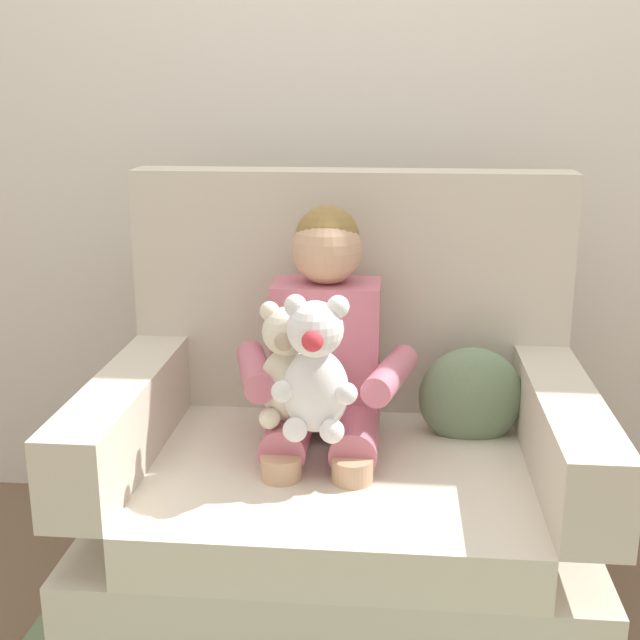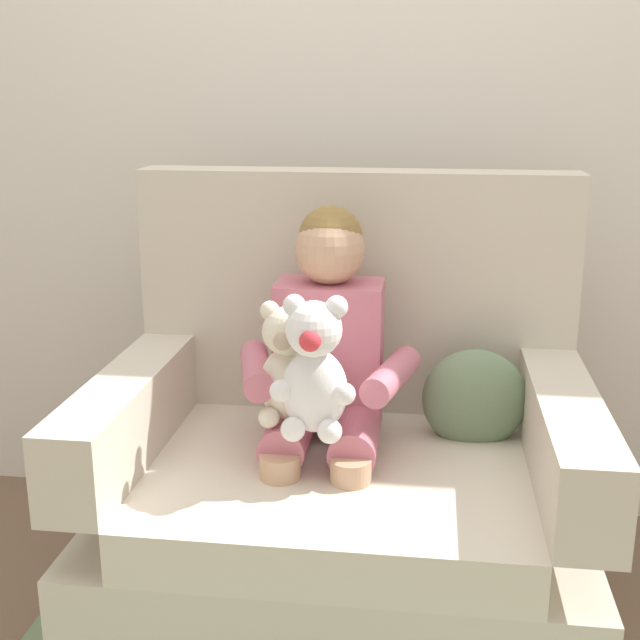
{
  "view_description": "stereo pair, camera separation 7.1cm",
  "coord_description": "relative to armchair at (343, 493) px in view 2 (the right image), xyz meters",
  "views": [
    {
      "loc": [
        0.12,
        -1.83,
        1.33
      ],
      "look_at": [
        -0.04,
        -0.05,
        0.83
      ],
      "focal_mm": 46.72,
      "sensor_mm": 36.0,
      "label": 1
    },
    {
      "loc": [
        0.19,
        -1.82,
        1.33
      ],
      "look_at": [
        -0.04,
        -0.05,
        0.83
      ],
      "focal_mm": 46.72,
      "sensor_mm": 36.0,
      "label": 2
    }
  ],
  "objects": [
    {
      "name": "plush_cream",
      "position": [
        -0.12,
        -0.11,
        0.37
      ],
      "size": [
        0.17,
        0.14,
        0.28
      ],
      "rotation": [
        0.0,
        0.0,
        0.21
      ],
      "color": "silver",
      "rests_on": "armchair"
    },
    {
      "name": "ground_plane",
      "position": [
        0.0,
        -0.05,
        -0.35
      ],
      "size": [
        8.0,
        8.0,
        0.0
      ],
      "primitive_type": "plane",
      "color": "brown"
    },
    {
      "name": "throw_pillow",
      "position": [
        0.32,
        0.11,
        0.23
      ],
      "size": [
        0.26,
        0.13,
        0.26
      ],
      "primitive_type": "ellipsoid",
      "rotation": [
        0.0,
        0.0,
        0.03
      ],
      "color": "slate",
      "rests_on": "armchair"
    },
    {
      "name": "seated_child",
      "position": [
        -0.04,
        0.01,
        0.34
      ],
      "size": [
        0.45,
        0.39,
        0.82
      ],
      "rotation": [
        0.0,
        0.0,
        0.12
      ],
      "color": "#C66B7F",
      "rests_on": "armchair"
    },
    {
      "name": "armchair",
      "position": [
        0.0,
        0.0,
        0.0
      ],
      "size": [
        1.15,
        0.85,
        1.12
      ],
      "color": "beige",
      "rests_on": "ground"
    },
    {
      "name": "back_wall",
      "position": [
        0.0,
        0.69,
        0.95
      ],
      "size": [
        6.0,
        0.1,
        2.6
      ],
      "primitive_type": "cube",
      "color": "silver",
      "rests_on": "ground"
    },
    {
      "name": "plush_white",
      "position": [
        -0.05,
        -0.17,
        0.38
      ],
      "size": [
        0.19,
        0.15,
        0.32
      ],
      "rotation": [
        0.0,
        0.0,
        0.35
      ],
      "color": "white",
      "rests_on": "armchair"
    }
  ]
}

